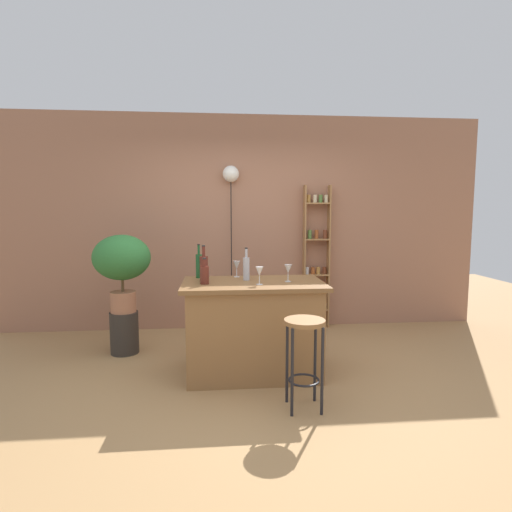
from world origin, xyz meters
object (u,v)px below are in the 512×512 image
object	(u,v)px
bottle_wine_red	(246,268)
wine_glass_right	(288,269)
potted_plant	(122,261)
bar_stool	(304,343)
spice_shelf	(316,256)
bottle_sauce_amber	(205,274)
plant_stool	(124,332)
wine_glass_center	(259,272)
wine_glass_left	(237,266)
pendant_globe_light	(231,176)
bottle_soda_blue	(204,268)
bottle_vinegar	(199,265)

from	to	relation	value
bottle_wine_red	wine_glass_right	size ratio (longest dim) A/B	1.93
potted_plant	bottle_wine_red	xyz separation A→B (m)	(1.31, -0.58, -0.01)
bar_stool	potted_plant	size ratio (longest dim) A/B	0.85
spice_shelf	bottle_sauce_amber	bearing A→B (deg)	-132.12
plant_stool	wine_glass_center	world-z (taller)	wine_glass_center
wine_glass_center	spice_shelf	bearing A→B (deg)	60.73
wine_glass_left	pendant_globe_light	world-z (taller)	pendant_globe_light
spice_shelf	bottle_soda_blue	size ratio (longest dim) A/B	5.50
spice_shelf	pendant_globe_light	world-z (taller)	pendant_globe_light
bottle_soda_blue	wine_glass_right	size ratio (longest dim) A/B	2.10
plant_stool	bottle_soda_blue	distance (m)	1.34
bottle_soda_blue	wine_glass_center	bearing A→B (deg)	-25.21
bar_stool	bottle_soda_blue	size ratio (longest dim) A/B	2.09
spice_shelf	potted_plant	bearing A→B (deg)	-160.65
spice_shelf	pendant_globe_light	distance (m)	1.54
potted_plant	bottle_sauce_amber	xyz separation A→B (m)	(0.91, -0.76, -0.03)
potted_plant	pendant_globe_light	distance (m)	1.78
bar_stool	wine_glass_center	bearing A→B (deg)	115.85
potted_plant	bottle_wine_red	distance (m)	1.43
wine_glass_center	wine_glass_right	distance (m)	0.32
bottle_soda_blue	wine_glass_left	world-z (taller)	bottle_soda_blue
bottle_sauce_amber	wine_glass_left	xyz separation A→B (m)	(0.31, 0.37, 0.03)
plant_stool	wine_glass_right	world-z (taller)	wine_glass_right
plant_stool	bottle_sauce_amber	distance (m)	1.40
bottle_vinegar	bottle_sauce_amber	size ratio (longest dim) A/B	1.41
bottle_wine_red	bottle_sauce_amber	world-z (taller)	bottle_wine_red
plant_stool	bar_stool	bearing A→B (deg)	-40.30
bottle_sauce_amber	bottle_soda_blue	bearing A→B (deg)	93.95
plant_stool	wine_glass_left	bearing A→B (deg)	-17.45
plant_stool	wine_glass_center	bearing A→B (deg)	-30.75
bottle_soda_blue	wine_glass_center	xyz separation A→B (m)	(0.51, -0.24, -0.01)
potted_plant	bottle_soda_blue	distance (m)	1.08
plant_stool	bottle_wine_red	size ratio (longest dim) A/B	1.45
bottle_vinegar	wine_glass_left	world-z (taller)	bottle_vinegar
bottle_vinegar	wine_glass_left	size ratio (longest dim) A/B	2.08
bottle_sauce_amber	wine_glass_center	size ratio (longest dim) A/B	1.47
bar_stool	bottle_sauce_amber	xyz separation A→B (m)	(-0.79, 0.69, 0.45)
spice_shelf	bottle_soda_blue	world-z (taller)	spice_shelf
potted_plant	wine_glass_right	distance (m)	1.84
bottle_wine_red	bottle_sauce_amber	distance (m)	0.44
wine_glass_center	bottle_wine_red	bearing A→B (deg)	111.76
bottle_sauce_amber	potted_plant	bearing A→B (deg)	140.19
potted_plant	pendant_globe_light	world-z (taller)	pendant_globe_light
bottle_sauce_amber	wine_glass_left	bearing A→B (deg)	50.17
potted_plant	plant_stool	bearing A→B (deg)	0.00
bottle_soda_blue	plant_stool	bearing A→B (deg)	146.37
spice_shelf	wine_glass_center	size ratio (longest dim) A/B	11.57
potted_plant	wine_glass_right	world-z (taller)	potted_plant
pendant_globe_light	wine_glass_left	bearing A→B (deg)	-89.40
bar_stool	spice_shelf	distance (m)	2.39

